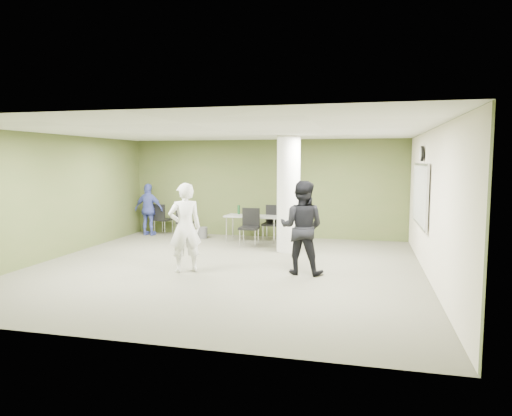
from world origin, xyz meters
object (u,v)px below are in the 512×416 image
(man_black, at_px, (302,227))
(man_blue, at_px, (149,210))
(woman_white, at_px, (185,228))
(folding_table, at_px, (252,217))
(chair_back_left, at_px, (162,217))

(man_black, distance_m, man_blue, 6.13)
(woman_white, distance_m, man_blue, 4.79)
(folding_table, distance_m, chair_back_left, 2.92)
(man_blue, bearing_deg, folding_table, 178.38)
(chair_back_left, xyz_separation_m, man_blue, (-0.32, -0.17, 0.23))
(chair_back_left, relative_size, man_blue, 0.60)
(man_black, bearing_deg, man_blue, -29.39)
(woman_white, relative_size, man_black, 0.97)
(woman_white, xyz_separation_m, man_black, (2.27, 0.39, 0.02))
(chair_back_left, distance_m, woman_white, 4.76)
(man_black, xyz_separation_m, man_blue, (-5.02, 3.52, -0.15))
(folding_table, relative_size, man_blue, 1.00)
(chair_back_left, xyz_separation_m, woman_white, (2.43, -4.08, 0.35))
(chair_back_left, bearing_deg, folding_table, -175.07)
(chair_back_left, height_order, woman_white, woman_white)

